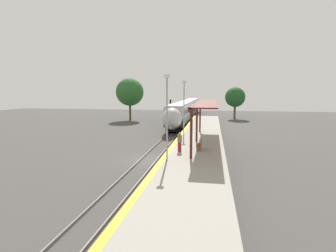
{
  "coord_description": "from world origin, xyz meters",
  "views": [
    {
      "loc": [
        5.4,
        -21.79,
        6.01
      ],
      "look_at": [
        0.56,
        6.4,
        2.18
      ],
      "focal_mm": 28.0,
      "sensor_mm": 36.0,
      "label": 1
    }
  ],
  "objects_px": {
    "platform_bench": "(200,145)",
    "lamppost_near": "(167,112)",
    "person_waiting": "(180,142)",
    "train": "(187,109)",
    "railway_signal": "(170,109)",
    "lamppost_mid": "(184,105)"
  },
  "relations": [
    {
      "from": "platform_bench",
      "to": "lamppost_near",
      "type": "height_order",
      "value": "lamppost_near"
    },
    {
      "from": "platform_bench",
      "to": "person_waiting",
      "type": "xyz_separation_m",
      "value": [
        -1.63,
        -0.93,
        0.38
      ]
    },
    {
      "from": "train",
      "to": "lamppost_near",
      "type": "xyz_separation_m",
      "value": [
        2.14,
        -36.37,
        2.21
      ]
    },
    {
      "from": "person_waiting",
      "to": "railway_signal",
      "type": "xyz_separation_m",
      "value": [
        -5.0,
        25.98,
        0.91
      ]
    },
    {
      "from": "platform_bench",
      "to": "railway_signal",
      "type": "relative_size",
      "value": 0.32
    },
    {
      "from": "person_waiting",
      "to": "railway_signal",
      "type": "height_order",
      "value": "railway_signal"
    },
    {
      "from": "person_waiting",
      "to": "railway_signal",
      "type": "distance_m",
      "value": 26.47
    },
    {
      "from": "train",
      "to": "railway_signal",
      "type": "xyz_separation_m",
      "value": [
        -2.26,
        -7.67,
        0.47
      ]
    },
    {
      "from": "railway_signal",
      "to": "lamppost_mid",
      "type": "relative_size",
      "value": 0.72
    },
    {
      "from": "person_waiting",
      "to": "railway_signal",
      "type": "bearing_deg",
      "value": 100.89
    },
    {
      "from": "platform_bench",
      "to": "lamppost_mid",
      "type": "relative_size",
      "value": 0.23
    },
    {
      "from": "lamppost_mid",
      "to": "platform_bench",
      "type": "bearing_deg",
      "value": -73.49
    },
    {
      "from": "train",
      "to": "lamppost_mid",
      "type": "height_order",
      "value": "lamppost_mid"
    },
    {
      "from": "lamppost_near",
      "to": "lamppost_mid",
      "type": "height_order",
      "value": "same"
    },
    {
      "from": "railway_signal",
      "to": "lamppost_mid",
      "type": "bearing_deg",
      "value": -75.91
    },
    {
      "from": "train",
      "to": "lamppost_mid",
      "type": "distance_m",
      "value": 25.42
    },
    {
      "from": "person_waiting",
      "to": "lamppost_near",
      "type": "xyz_separation_m",
      "value": [
        -0.59,
        -2.72,
        2.65
      ]
    },
    {
      "from": "train",
      "to": "person_waiting",
      "type": "bearing_deg",
      "value": -85.36
    },
    {
      "from": "person_waiting",
      "to": "lamppost_mid",
      "type": "distance_m",
      "value": 8.85
    },
    {
      "from": "platform_bench",
      "to": "lamppost_near",
      "type": "relative_size",
      "value": 0.23
    },
    {
      "from": "person_waiting",
      "to": "lamppost_near",
      "type": "bearing_deg",
      "value": -102.18
    },
    {
      "from": "railway_signal",
      "to": "lamppost_mid",
      "type": "height_order",
      "value": "lamppost_mid"
    }
  ]
}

